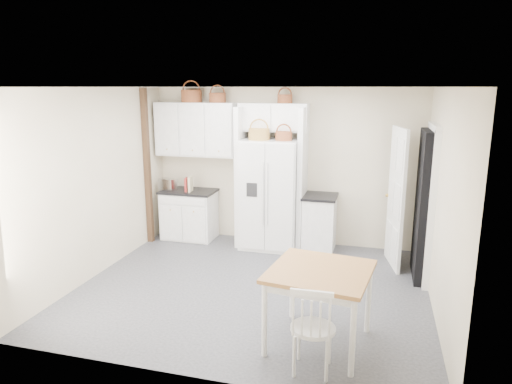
% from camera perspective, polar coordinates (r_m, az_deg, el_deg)
% --- Properties ---
extents(floor, '(4.50, 4.50, 0.00)m').
position_cam_1_polar(floor, '(6.20, -0.43, -11.83)').
color(floor, '#2F2F30').
rests_on(floor, ground).
extents(ceiling, '(4.50, 4.50, 0.00)m').
position_cam_1_polar(ceiling, '(5.63, -0.47, 12.98)').
color(ceiling, white).
rests_on(ceiling, wall_back).
extents(wall_back, '(4.50, 0.00, 4.50)m').
position_cam_1_polar(wall_back, '(7.68, 3.56, 3.20)').
color(wall_back, '#C0B195').
rests_on(wall_back, floor).
extents(wall_left, '(0.00, 4.00, 4.00)m').
position_cam_1_polar(wall_left, '(6.72, -19.26, 1.09)').
color(wall_left, '#C0B195').
rests_on(wall_left, floor).
extents(wall_right, '(0.00, 4.00, 4.00)m').
position_cam_1_polar(wall_right, '(5.62, 22.24, -1.38)').
color(wall_right, '#C0B195').
rests_on(wall_right, floor).
extents(refrigerator, '(0.92, 0.74, 1.79)m').
position_cam_1_polar(refrigerator, '(7.47, 1.86, -0.25)').
color(refrigerator, white).
rests_on(refrigerator, floor).
extents(base_cab_left, '(0.89, 0.56, 0.82)m').
position_cam_1_polar(base_cab_left, '(8.08, -8.33, -2.89)').
color(base_cab_left, silver).
rests_on(base_cab_left, floor).
extents(base_cab_right, '(0.50, 0.59, 0.87)m').
position_cam_1_polar(base_cab_right, '(7.49, 7.93, -3.95)').
color(base_cab_right, silver).
rests_on(base_cab_right, floor).
extents(dining_table, '(1.10, 1.10, 0.82)m').
position_cam_1_polar(dining_table, '(4.85, 7.88, -14.03)').
color(dining_table, brown).
rests_on(dining_table, floor).
extents(windsor_chair, '(0.43, 0.39, 0.86)m').
position_cam_1_polar(windsor_chair, '(4.42, 7.13, -16.56)').
color(windsor_chair, silver).
rests_on(windsor_chair, floor).
extents(counter_left, '(0.93, 0.60, 0.04)m').
position_cam_1_polar(counter_left, '(7.98, -8.43, 0.09)').
color(counter_left, black).
rests_on(counter_left, base_cab_left).
extents(counter_right, '(0.54, 0.63, 0.04)m').
position_cam_1_polar(counter_right, '(7.37, 8.04, -0.56)').
color(counter_right, black).
rests_on(counter_right, base_cab_right).
extents(toaster, '(0.33, 0.24, 0.21)m').
position_cam_1_polar(toaster, '(8.02, -10.96, 0.94)').
color(toaster, silver).
rests_on(toaster, counter_left).
extents(cookbook_red, '(0.06, 0.16, 0.24)m').
position_cam_1_polar(cookbook_red, '(7.87, -8.68, 0.93)').
color(cookbook_red, maroon).
rests_on(cookbook_red, counter_left).
extents(cookbook_cream, '(0.06, 0.18, 0.26)m').
position_cam_1_polar(cookbook_cream, '(7.84, -8.20, 0.99)').
color(cookbook_cream, beige).
rests_on(cookbook_cream, counter_left).
extents(basket_upper_b, '(0.35, 0.35, 0.21)m').
position_cam_1_polar(basket_upper_b, '(7.88, -8.08, 11.77)').
color(basket_upper_b, '#563013').
rests_on(basket_upper_b, upper_cabinet).
extents(basket_upper_c, '(0.28, 0.28, 0.16)m').
position_cam_1_polar(basket_upper_c, '(7.71, -4.84, 11.66)').
color(basket_upper_c, '#563013').
rests_on(basket_upper_c, upper_cabinet).
extents(basket_bridge_b, '(0.24, 0.24, 0.14)m').
position_cam_1_polar(basket_bridge_b, '(7.40, 3.63, 11.54)').
color(basket_bridge_b, '#563013').
rests_on(basket_bridge_b, bridge_cabinet).
extents(basket_fridge_a, '(0.34, 0.34, 0.18)m').
position_cam_1_polar(basket_fridge_a, '(7.25, 0.39, 7.24)').
color(basket_fridge_a, brown).
rests_on(basket_fridge_a, refrigerator).
extents(basket_fridge_b, '(0.26, 0.26, 0.14)m').
position_cam_1_polar(basket_fridge_b, '(7.16, 3.48, 6.99)').
color(basket_fridge_b, '#563013').
rests_on(basket_fridge_b, refrigerator).
extents(upper_cabinet, '(1.40, 0.34, 0.90)m').
position_cam_1_polar(upper_cabinet, '(7.88, -7.47, 7.76)').
color(upper_cabinet, silver).
rests_on(upper_cabinet, wall_back).
extents(bridge_cabinet, '(1.12, 0.34, 0.45)m').
position_cam_1_polar(bridge_cabinet, '(7.45, 2.24, 9.30)').
color(bridge_cabinet, silver).
rests_on(bridge_cabinet, wall_back).
extents(fridge_panel_left, '(0.08, 0.60, 2.30)m').
position_cam_1_polar(fridge_panel_left, '(7.58, -1.80, 1.94)').
color(fridge_panel_left, silver).
rests_on(fridge_panel_left, floor).
extents(fridge_panel_right, '(0.08, 0.60, 2.30)m').
position_cam_1_polar(fridge_panel_right, '(7.36, 5.82, 1.53)').
color(fridge_panel_right, silver).
rests_on(fridge_panel_right, floor).
extents(trim_post, '(0.09, 0.09, 2.60)m').
position_cam_1_polar(trim_post, '(7.83, -13.44, 3.05)').
color(trim_post, '#422817').
rests_on(trim_post, floor).
extents(doorway_void, '(0.18, 0.85, 2.05)m').
position_cam_1_polar(doorway_void, '(6.64, 20.28, -1.57)').
color(doorway_void, black).
rests_on(doorway_void, floor).
extents(door_slab, '(0.21, 0.79, 2.05)m').
position_cam_1_polar(door_slab, '(6.94, 17.10, -0.73)').
color(door_slab, white).
rests_on(door_slab, floor).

